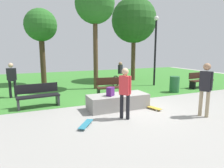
% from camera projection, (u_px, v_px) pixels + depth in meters
% --- Properties ---
extents(ground_plane, '(28.00, 28.00, 0.00)m').
position_uv_depth(ground_plane, '(131.00, 108.00, 7.64)').
color(ground_plane, gray).
extents(grass_lawn, '(26.60, 12.89, 0.01)m').
position_uv_depth(grass_lawn, '(81.00, 81.00, 14.47)').
color(grass_lawn, '#387A2D').
rests_on(grass_lawn, ground_plane).
extents(concrete_ledge, '(2.31, 0.93, 0.55)m').
position_uv_depth(concrete_ledge, '(118.00, 101.00, 7.58)').
color(concrete_ledge, gray).
rests_on(concrete_ledge, ground_plane).
extents(backpack_on_ledge, '(0.34, 0.33, 0.32)m').
position_uv_depth(backpack_on_ledge, '(110.00, 92.00, 7.29)').
color(backpack_on_ledge, '#4C1E66').
rests_on(backpack_on_ledge, concrete_ledge).
extents(skater_performing_trick, '(0.36, 0.37, 1.67)m').
position_uv_depth(skater_performing_trick, '(125.00, 90.00, 6.33)').
color(skater_performing_trick, black).
rests_on(skater_performing_trick, ground_plane).
extents(skater_watching, '(0.31, 0.40, 1.81)m').
position_uv_depth(skater_watching, '(206.00, 85.00, 6.54)').
color(skater_watching, tan).
rests_on(skater_watching, ground_plane).
extents(skateboard_by_ledge, '(0.63, 0.77, 0.08)m').
position_uv_depth(skateboard_by_ledge, '(86.00, 124.00, 5.85)').
color(skateboard_by_ledge, teal).
rests_on(skateboard_by_ledge, ground_plane).
extents(skateboard_spare, '(0.43, 0.82, 0.08)m').
position_uv_depth(skateboard_spare, '(152.00, 107.00, 7.54)').
color(skateboard_spare, gold).
rests_on(skateboard_spare, ground_plane).
extents(park_bench_far_left, '(1.63, 0.57, 0.91)m').
position_uv_depth(park_bench_far_left, '(201.00, 80.00, 11.69)').
color(park_bench_far_left, '#331E14').
rests_on(park_bench_far_left, ground_plane).
extents(park_bench_near_lamppost, '(1.65, 0.68, 0.91)m').
position_uv_depth(park_bench_near_lamppost, '(113.00, 86.00, 9.54)').
color(park_bench_near_lamppost, '#331E14').
rests_on(park_bench_near_lamppost, ground_plane).
extents(park_bench_center_lawn, '(1.64, 0.62, 0.91)m').
position_uv_depth(park_bench_center_lawn, '(38.00, 95.00, 7.75)').
color(park_bench_center_lawn, black).
rests_on(park_bench_center_lawn, ground_plane).
extents(tree_broad_elm, '(2.18, 2.18, 5.80)m').
position_uv_depth(tree_broad_elm, '(95.00, 5.00, 10.70)').
color(tree_broad_elm, '#4C3823').
rests_on(tree_broad_elm, grass_lawn).
extents(tree_slender_maple, '(2.01, 2.01, 4.77)m').
position_uv_depth(tree_slender_maple, '(41.00, 26.00, 12.32)').
color(tree_slender_maple, '#42301E').
rests_on(tree_slender_maple, grass_lawn).
extents(tree_young_birch, '(3.18, 3.18, 5.89)m').
position_uv_depth(tree_young_birch, '(134.00, 21.00, 13.98)').
color(tree_young_birch, '#4C3823').
rests_on(tree_young_birch, grass_lawn).
extents(lamp_post, '(0.28, 0.28, 4.24)m').
position_uv_depth(lamp_post, '(155.00, 44.00, 12.11)').
color(lamp_post, black).
rests_on(lamp_post, ground_plane).
extents(trash_bin, '(0.50, 0.50, 0.85)m').
position_uv_depth(trash_bin, '(174.00, 84.00, 10.46)').
color(trash_bin, '#1E592D').
rests_on(trash_bin, ground_plane).
extents(pedestrian_with_backpack, '(0.43, 0.37, 1.64)m').
position_uv_depth(pedestrian_with_backpack, '(12.00, 77.00, 9.17)').
color(pedestrian_with_backpack, black).
rests_on(pedestrian_with_backpack, ground_plane).
extents(cyclist_on_bicycle, '(1.57, 1.03, 1.52)m').
position_uv_depth(cyclist_on_bicycle, '(120.00, 76.00, 12.42)').
color(cyclist_on_bicycle, black).
rests_on(cyclist_on_bicycle, ground_plane).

